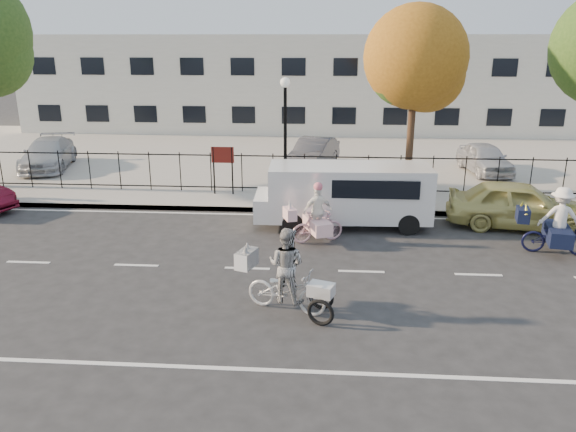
# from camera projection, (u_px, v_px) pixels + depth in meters

# --- Properties ---
(ground) EXTENTS (120.00, 120.00, 0.00)m
(ground) POSITION_uv_depth(u_px,v_px,m) (247.00, 269.00, 14.83)
(ground) COLOR #333334
(road_markings) EXTENTS (60.00, 9.52, 0.01)m
(road_markings) POSITION_uv_depth(u_px,v_px,m) (247.00, 268.00, 14.83)
(road_markings) COLOR silver
(road_markings) RESTS_ON ground
(curb) EXTENTS (60.00, 0.10, 0.15)m
(curb) POSITION_uv_depth(u_px,v_px,m) (267.00, 210.00, 19.61)
(curb) COLOR #A8A399
(curb) RESTS_ON ground
(sidewalk) EXTENTS (60.00, 2.20, 0.15)m
(sidewalk) POSITION_uv_depth(u_px,v_px,m) (270.00, 202.00, 20.61)
(sidewalk) COLOR #A8A399
(sidewalk) RESTS_ON ground
(parking_lot) EXTENTS (60.00, 15.60, 0.15)m
(parking_lot) POSITION_uv_depth(u_px,v_px,m) (288.00, 154.00, 29.06)
(parking_lot) COLOR #A8A399
(parking_lot) RESTS_ON ground
(iron_fence) EXTENTS (58.00, 0.06, 1.50)m
(iron_fence) POSITION_uv_depth(u_px,v_px,m) (273.00, 173.00, 21.40)
(iron_fence) COLOR black
(iron_fence) RESTS_ON sidewalk
(building) EXTENTS (34.00, 10.00, 6.00)m
(building) POSITION_uv_depth(u_px,v_px,m) (298.00, 82.00, 37.68)
(building) COLOR silver
(building) RESTS_ON ground
(lamppost) EXTENTS (0.36, 0.36, 4.33)m
(lamppost) POSITION_uv_depth(u_px,v_px,m) (285.00, 116.00, 20.31)
(lamppost) COLOR black
(lamppost) RESTS_ON sidewalk
(street_sign) EXTENTS (0.85, 0.06, 1.80)m
(street_sign) POSITION_uv_depth(u_px,v_px,m) (223.00, 161.00, 20.99)
(street_sign) COLOR black
(street_sign) RESTS_ON sidewalk
(zebra_trike) EXTENTS (2.26, 1.45, 1.95)m
(zebra_trike) POSITION_uv_depth(u_px,v_px,m) (287.00, 279.00, 12.34)
(zebra_trike) COLOR silver
(zebra_trike) RESTS_ON ground
(unicorn_bike) EXTENTS (1.85, 1.35, 1.83)m
(unicorn_bike) POSITION_uv_depth(u_px,v_px,m) (317.00, 220.00, 16.58)
(unicorn_bike) COLOR beige
(unicorn_bike) RESTS_ON ground
(bull_bike) EXTENTS (2.14, 1.49, 1.94)m
(bull_bike) POSITION_uv_depth(u_px,v_px,m) (557.00, 228.00, 15.63)
(bull_bike) COLOR black
(bull_bike) RESTS_ON ground
(white_van) EXTENTS (5.61, 2.05, 1.98)m
(white_van) POSITION_uv_depth(u_px,v_px,m) (346.00, 193.00, 17.93)
(white_van) COLOR white
(white_van) RESTS_ON ground
(gold_sedan) EXTENTS (4.68, 2.48, 1.52)m
(gold_sedan) POSITION_uv_depth(u_px,v_px,m) (519.00, 205.00, 17.82)
(gold_sedan) COLOR tan
(gold_sedan) RESTS_ON ground
(lot_car_a) EXTENTS (2.83, 4.85, 1.32)m
(lot_car_a) POSITION_uv_depth(u_px,v_px,m) (48.00, 154.00, 25.37)
(lot_car_a) COLOR #B4B7BC
(lot_car_a) RESTS_ON parking_lot
(lot_car_c) EXTENTS (2.46, 4.28, 1.33)m
(lot_car_c) POSITION_uv_depth(u_px,v_px,m) (313.00, 153.00, 25.40)
(lot_car_c) COLOR #45464C
(lot_car_c) RESTS_ON parking_lot
(lot_car_d) EXTENTS (1.96, 3.94, 1.29)m
(lot_car_d) POSITION_uv_depth(u_px,v_px,m) (485.00, 158.00, 24.50)
(lot_car_d) COLOR #B9BBC1
(lot_car_d) RESTS_ON parking_lot
(tree_mid) EXTENTS (3.85, 3.85, 7.07)m
(tree_mid) POSITION_uv_depth(u_px,v_px,m) (419.00, 62.00, 20.81)
(tree_mid) COLOR #442D1D
(tree_mid) RESTS_ON ground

